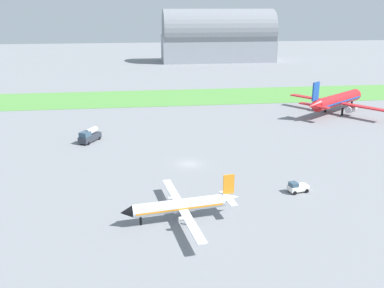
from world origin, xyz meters
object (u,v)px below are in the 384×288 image
airplane_parked_jet_far (336,100)px  fuel_truck_near_gate (89,136)px  pushback_tug_midfield (297,187)px  airplane_foreground_turboprop (182,205)px

airplane_parked_jet_far → fuel_truck_near_gate: (-71.97, -19.49, -2.43)m
fuel_truck_near_gate → pushback_tug_midfield: bearing=78.3°
airplane_parked_jet_far → pushback_tug_midfield: size_ratio=6.89×
airplane_foreground_turboprop → airplane_parked_jet_far: bearing=-139.7°
airplane_parked_jet_far → airplane_foreground_turboprop: airplane_parked_jet_far is taller
airplane_parked_jet_far → airplane_foreground_turboprop: bearing=-167.4°
airplane_parked_jet_far → pushback_tug_midfield: bearing=-157.2°
pushback_tug_midfield → fuel_truck_near_gate: bearing=-54.5°
airplane_foreground_turboprop → pushback_tug_midfield: 22.81m
airplane_foreground_turboprop → pushback_tug_midfield: (21.50, 7.49, -1.51)m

